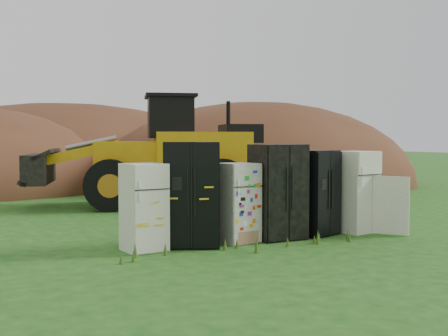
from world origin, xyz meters
The scene contains 10 objects.
ground centered at (0.00, 0.00, 0.00)m, with size 120.00×120.00×0.00m, color #194B14.
fridge_leftmost centered at (-2.49, -0.04, 0.80)m, with size 0.71×0.68×1.61m, color white, non-canonical shape.
fridge_black_side centered at (-1.53, -0.01, 1.00)m, with size 1.04×0.82×2.00m, color black, non-canonical shape.
fridge_sticker centered at (-0.55, -0.02, 0.79)m, with size 0.70×0.65×1.58m, color white, non-canonical shape.
fridge_dark_mid centered at (0.36, -0.04, 0.97)m, with size 1.00×0.81×1.95m, color black, non-canonical shape.
fridge_black_right centered at (1.31, 0.03, 0.91)m, with size 0.91×0.76×1.82m, color black, non-canonical shape.
fridge_open_door centered at (2.37, -0.03, 0.89)m, with size 0.81×0.75×1.79m, color white, non-canonical shape.
wheel_loader centered at (-0.45, 6.61, 1.70)m, with size 7.05×2.86×3.41m, color orange, non-canonical shape.
dirt_mound_right centered at (6.34, 11.32, 0.00)m, with size 14.80×10.85×7.30m, color #432615.
dirt_mound_back centered at (-0.73, 17.86, 0.00)m, with size 19.03×12.69×7.55m, color #432615.
Camera 1 is at (-5.59, -9.93, 2.06)m, focal length 45.00 mm.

